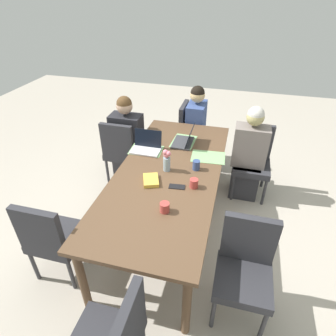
# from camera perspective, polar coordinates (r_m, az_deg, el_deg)

# --- Properties ---
(ground_plane) EXTENTS (10.00, 10.00, 0.00)m
(ground_plane) POSITION_cam_1_polar(r_m,az_deg,el_deg) (3.34, -0.00, -11.56)
(ground_plane) COLOR #B2A899
(dining_table) EXTENTS (2.33, 1.02, 0.76)m
(dining_table) POSITION_cam_1_polar(r_m,az_deg,el_deg) (2.89, -0.00, -1.95)
(dining_table) COLOR brown
(dining_table) RESTS_ON ground_plane
(chair_head_right_left_near) EXTENTS (0.44, 0.44, 0.90)m
(chair_head_right_left_near) POSITION_cam_1_polar(r_m,az_deg,el_deg) (4.23, 4.62, 7.38)
(chair_head_right_left_near) COLOR #2D2D33
(chair_head_right_left_near) RESTS_ON ground_plane
(person_head_right_left_near) EXTENTS (0.40, 0.36, 1.19)m
(person_head_right_left_near) POSITION_cam_1_polar(r_m,az_deg,el_deg) (4.15, 5.50, 7.24)
(person_head_right_left_near) COLOR #2D2D33
(person_head_right_left_near) RESTS_ON ground_plane
(chair_far_left_mid) EXTENTS (0.44, 0.44, 0.90)m
(chair_far_left_mid) POSITION_cam_1_polar(r_m,az_deg,el_deg) (3.80, -9.26, 3.78)
(chair_far_left_mid) COLOR #2D2D33
(chair_far_left_mid) RESTS_ON ground_plane
(person_far_left_mid) EXTENTS (0.36, 0.40, 1.19)m
(person_far_left_mid) POSITION_cam_1_polar(r_m,az_deg,el_deg) (3.83, -8.04, 4.57)
(person_far_left_mid) COLOR #2D2D33
(person_far_left_mid) RESTS_ON ground_plane
(chair_near_left_far) EXTENTS (0.44, 0.44, 0.90)m
(chair_near_left_far) POSITION_cam_1_polar(r_m,az_deg,el_deg) (3.72, 16.59, 2.01)
(chair_near_left_far) COLOR #2D2D33
(chair_near_left_far) RESTS_ON ground_plane
(person_near_left_far) EXTENTS (0.36, 0.40, 1.19)m
(person_near_left_far) POSITION_cam_1_polar(r_m,az_deg,el_deg) (3.64, 15.71, 1.91)
(person_near_left_far) COLOR #2D2D33
(person_near_left_far) RESTS_ON ground_plane
(chair_far_right_mid) EXTENTS (0.44, 0.44, 0.90)m
(chair_far_right_mid) POSITION_cam_1_polar(r_m,az_deg,el_deg) (2.75, -22.19, -12.56)
(chair_far_right_mid) COLOR #2D2D33
(chair_far_right_mid) RESTS_ON ground_plane
(chair_near_right_far) EXTENTS (0.44, 0.44, 0.90)m
(chair_near_right_far) POSITION_cam_1_polar(r_m,az_deg,el_deg) (2.44, 15.16, -18.29)
(chair_near_right_far) COLOR #2D2D33
(chair_near_right_far) RESTS_ON ground_plane
(flower_vase) EXTENTS (0.07, 0.08, 0.24)m
(flower_vase) POSITION_cam_1_polar(r_m,az_deg,el_deg) (2.81, -0.25, 1.66)
(flower_vase) COLOR #8EA8B7
(flower_vase) RESTS_ON dining_table
(placemat_head_right_left_near) EXTENTS (0.37, 0.27, 0.00)m
(placemat_head_right_left_near) POSITION_cam_1_polar(r_m,az_deg,el_deg) (3.40, 3.13, 5.31)
(placemat_head_right_left_near) COLOR #7FAD70
(placemat_head_right_left_near) RESTS_ON dining_table
(placemat_far_left_mid) EXTENTS (0.28, 0.37, 0.00)m
(placemat_far_left_mid) POSITION_cam_1_polar(r_m,az_deg,el_deg) (3.23, -4.38, 3.60)
(placemat_far_left_mid) COLOR #7FAD70
(placemat_far_left_mid) RESTS_ON dining_table
(placemat_near_left_far) EXTENTS (0.29, 0.38, 0.00)m
(placemat_near_left_far) POSITION_cam_1_polar(r_m,az_deg,el_deg) (3.12, 8.04, 2.21)
(placemat_near_left_far) COLOR #7FAD70
(placemat_near_left_far) RESTS_ON dining_table
(laptop_far_left_mid) EXTENTS (0.22, 0.32, 0.21)m
(laptop_far_left_mid) POSITION_cam_1_polar(r_m,az_deg,el_deg) (3.21, -4.32, 4.29)
(laptop_far_left_mid) COLOR silver
(laptop_far_left_mid) RESTS_ON dining_table
(laptop_head_right_left_near) EXTENTS (0.32, 0.22, 0.21)m
(laptop_head_right_left_near) POSITION_cam_1_polar(r_m,az_deg,el_deg) (3.33, 3.41, 5.55)
(laptop_head_right_left_near) COLOR #38383D
(laptop_head_right_left_near) RESTS_ON dining_table
(coffee_mug_near_left) EXTENTS (0.07, 0.07, 0.10)m
(coffee_mug_near_left) POSITION_cam_1_polar(r_m,az_deg,el_deg) (2.88, 5.68, 0.57)
(coffee_mug_near_left) COLOR #33477A
(coffee_mug_near_left) RESTS_ON dining_table
(coffee_mug_near_right) EXTENTS (0.08, 0.08, 0.09)m
(coffee_mug_near_right) POSITION_cam_1_polar(r_m,az_deg,el_deg) (2.64, 5.21, -3.06)
(coffee_mug_near_right) COLOR #AD3D38
(coffee_mug_near_right) RESTS_ON dining_table
(coffee_mug_centre_left) EXTENTS (0.08, 0.08, 0.09)m
(coffee_mug_centre_left) POSITION_cam_1_polar(r_m,az_deg,el_deg) (2.37, -0.68, -7.88)
(coffee_mug_centre_left) COLOR #AD3D38
(coffee_mug_centre_left) RESTS_ON dining_table
(book_red_cover) EXTENTS (0.24, 0.20, 0.04)m
(book_red_cover) POSITION_cam_1_polar(r_m,az_deg,el_deg) (2.71, -3.44, -2.46)
(book_red_cover) COLOR gold
(book_red_cover) RESTS_ON dining_table
(phone_black) EXTENTS (0.09, 0.16, 0.01)m
(phone_black) POSITION_cam_1_polar(r_m,az_deg,el_deg) (2.65, 1.80, -3.76)
(phone_black) COLOR black
(phone_black) RESTS_ON dining_table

